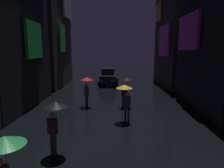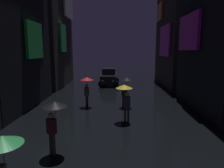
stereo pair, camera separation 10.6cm
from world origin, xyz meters
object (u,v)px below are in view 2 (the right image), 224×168
(pedestrian_near_crossing_yellow, at_px, (125,93))
(car_distant, at_px, (109,77))
(pedestrian_far_right_black, at_px, (126,84))
(pedestrian_midstreet_left_black, at_px, (54,113))
(pedestrian_midstreet_centre_red, at_px, (87,84))
(pedestrian_foreground_left_green, at_px, (0,156))

(pedestrian_near_crossing_yellow, bearing_deg, car_distant, 96.30)
(pedestrian_near_crossing_yellow, distance_m, pedestrian_far_right_black, 2.89)
(pedestrian_near_crossing_yellow, relative_size, car_distant, 0.51)
(pedestrian_midstreet_left_black, xyz_separation_m, car_distant, (1.45, 15.76, -0.74))
(pedestrian_midstreet_left_black, bearing_deg, car_distant, 84.76)
(pedestrian_near_crossing_yellow, distance_m, pedestrian_midstreet_centre_red, 3.82)
(pedestrian_midstreet_left_black, xyz_separation_m, pedestrian_far_right_black, (2.97, 6.53, 0.00))
(pedestrian_near_crossing_yellow, height_order, pedestrian_far_right_black, same)
(pedestrian_midstreet_left_black, relative_size, pedestrian_far_right_black, 1.00)
(pedestrian_midstreet_centre_red, bearing_deg, pedestrian_near_crossing_yellow, -48.72)
(pedestrian_near_crossing_yellow, distance_m, car_distant, 12.20)
(pedestrian_near_crossing_yellow, xyz_separation_m, pedestrian_far_right_black, (0.18, 2.88, 0.00))
(pedestrian_midstreet_left_black, bearing_deg, pedestrian_near_crossing_yellow, 52.69)
(pedestrian_near_crossing_yellow, bearing_deg, pedestrian_foreground_left_green, -114.30)
(pedestrian_midstreet_centre_red, height_order, car_distant, pedestrian_midstreet_centre_red)
(pedestrian_foreground_left_green, distance_m, pedestrian_far_right_black, 10.07)
(pedestrian_midstreet_left_black, bearing_deg, pedestrian_far_right_black, 65.58)
(pedestrian_far_right_black, xyz_separation_m, car_distant, (-1.52, 9.22, -0.74))
(pedestrian_midstreet_centre_red, height_order, pedestrian_midstreet_left_black, same)
(pedestrian_near_crossing_yellow, height_order, pedestrian_midstreet_left_black, same)
(pedestrian_midstreet_centre_red, relative_size, car_distant, 0.51)
(pedestrian_near_crossing_yellow, bearing_deg, pedestrian_midstreet_left_black, -127.31)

